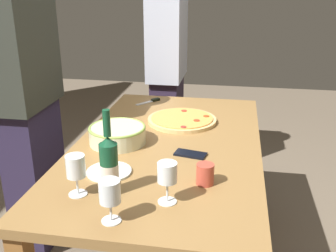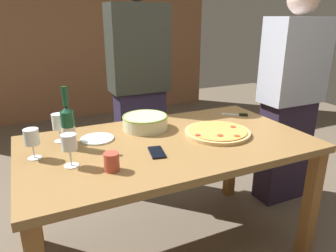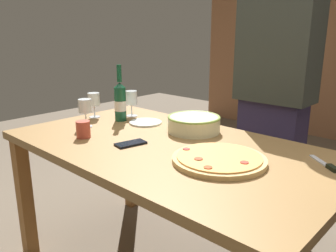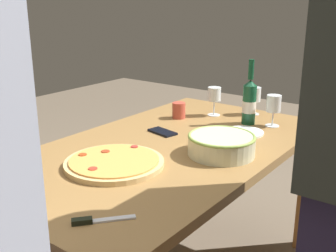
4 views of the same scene
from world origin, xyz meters
name	(u,v)px [view 4 (image 4 of 4)]	position (x,y,z in m)	size (l,w,h in m)	color
dining_table	(168,165)	(0.00, 0.00, 0.66)	(1.60, 0.90, 0.75)	olive
pizza	(114,163)	(0.31, -0.03, 0.76)	(0.39, 0.39, 0.03)	tan
serving_bowl	(221,144)	(-0.04, 0.24, 0.80)	(0.28, 0.28, 0.09)	beige
wine_bottle	(249,101)	(-0.51, 0.13, 0.87)	(0.07, 0.07, 0.33)	#154A2D
wine_glass_near_pizza	(274,105)	(-0.55, 0.25, 0.86)	(0.07, 0.07, 0.16)	white
wine_glass_by_bottle	(214,95)	(-0.54, -0.09, 0.86)	(0.07, 0.07, 0.16)	white
wine_glass_far_left	(254,96)	(-0.69, 0.07, 0.85)	(0.07, 0.07, 0.15)	white
cup_amber	(179,110)	(-0.38, -0.21, 0.79)	(0.07, 0.07, 0.09)	#BD4736
side_plate	(244,132)	(-0.36, 0.19, 0.76)	(0.19, 0.19, 0.01)	white
cell_phone	(162,132)	(-0.12, -0.13, 0.76)	(0.07, 0.14, 0.01)	black
pizza_knife	(95,220)	(0.65, 0.23, 0.76)	(0.16, 0.14, 0.02)	silver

